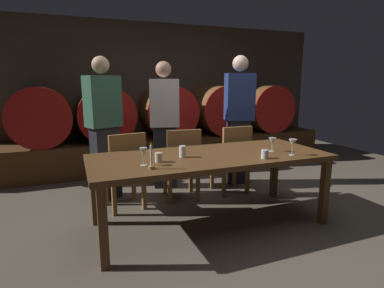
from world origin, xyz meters
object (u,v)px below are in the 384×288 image
Objects in this scene: guest_left at (104,128)px; cup_center at (183,152)px; wine_barrel_center at (167,112)px; guest_right at (239,119)px; wine_barrel_right at (217,110)px; cup_left at (159,157)px; chair_left at (126,167)px; chair_right at (233,156)px; wine_glass_center at (272,141)px; chair_center at (182,161)px; wine_glass_right at (293,143)px; wine_barrel_far_left at (41,116)px; guest_center at (164,124)px; wine_glass_left at (143,153)px; wine_barrel_far_right at (262,108)px; candle_center at (151,162)px; wine_barrel_left at (105,114)px; dining_table at (210,161)px.

guest_left is 1.26m from cup_center.
guest_right is (0.64, -1.33, -0.01)m from wine_barrel_center.
cup_left is at bearing -125.61° from wine_barrel_right.
chair_right is at bearing 173.11° from chair_left.
chair_right reaches higher than wine_glass_center.
chair_center is 5.56× the size of wine_glass_right.
wine_barrel_far_left is 0.51× the size of guest_center.
chair_center is at bearing -100.82° from wine_barrel_center.
wine_barrel_center reaches higher than wine_glass_center.
wine_glass_right is at bearing -6.12° from wine_glass_left.
guest_left is at bearing 25.96° from guest_center.
guest_left is 1.25m from cup_left.
chair_left is 1.74m from guest_right.
guest_left is 15.59× the size of cup_center.
wine_barrel_far_left is 3.85m from wine_barrel_far_right.
guest_right is at bearing -129.68° from chair_right.
wine_barrel_far_left is 0.51× the size of guest_left.
chair_center is at bearing -46.23° from wine_barrel_far_left.
candle_center is at bearing 54.86° from guest_right.
candle_center reaches higher than cup_center.
chair_left is 3.99× the size of candle_center.
wine_barrel_center is 2.52m from wine_glass_center.
wine_barrel_center reaches higher than wine_glass_left.
guest_right reaches higher than chair_right.
candle_center is at bearing -171.86° from wine_glass_center.
wine_barrel_center is at bearing 70.64° from candle_center.
wine_barrel_left reaches higher than wine_glass_center.
wine_barrel_far_left reaches higher than wine_glass_right.
wine_barrel_far_right is at bearing 58.04° from wine_glass_center.
wine_barrel_far_right reaches higher than cup_center.
wine_barrel_left is 1.00× the size of wine_barrel_center.
wine_barrel_center is 0.51× the size of guest_center.
chair_right is (1.36, 0.04, 0.00)m from chair_left.
guest_right is 1.20m from wine_glass_center.
chair_left is at bearing 0.33° from chair_right.
wine_barrel_far_left reaches higher than chair_left.
candle_center is at bearing 36.08° from chair_right.
cup_left is (1.10, -2.49, -0.16)m from wine_barrel_far_left.
dining_table is 0.73m from wine_glass_left.
dining_table is 1.43m from guest_right.
guest_center is 11.88× the size of wine_glass_center.
wine_glass_left is (-0.66, -0.87, 0.34)m from chair_center.
wine_barrel_far_right is at bearing 0.00° from wine_barrel_center.
wine_barrel_far_right reaches higher than wine_glass_left.
wine_glass_left is at bearing -177.55° from wine_glass_center.
chair_center is (-1.27, -1.68, -0.43)m from wine_barrel_right.
wine_barrel_right is 0.37× the size of dining_table.
wine_barrel_far_right is at bearing 43.14° from candle_center.
wine_glass_center is at bearing 8.14° from candle_center.
wine_barrel_left is 5.58× the size of wine_glass_left.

